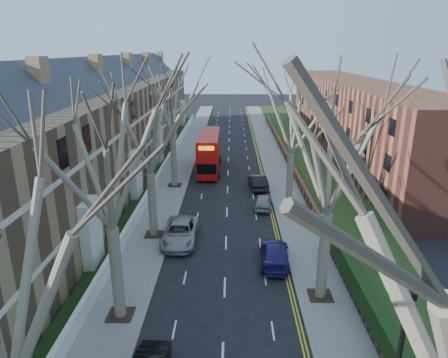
{
  "coord_description": "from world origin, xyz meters",
  "views": [
    {
      "loc": [
        0.35,
        -12.48,
        14.11
      ],
      "look_at": [
        -0.25,
        20.07,
        3.45
      ],
      "focal_mm": 32.0,
      "sensor_mm": 36.0,
      "label": 1
    }
  ],
  "objects": [
    {
      "name": "car_right_far",
      "position": [
        3.2,
        27.45,
        0.75
      ],
      "size": [
        2.03,
        4.69,
        1.5
      ],
      "primitive_type": "imported",
      "rotation": [
        0.0,
        0.0,
        3.24
      ],
      "color": "black",
      "rests_on": "ground"
    },
    {
      "name": "pavement_right",
      "position": [
        6.0,
        39.0,
        0.06
      ],
      "size": [
        3.0,
        102.0,
        0.12
      ],
      "primitive_type": "cube",
      "color": "slate",
      "rests_on": "ground"
    },
    {
      "name": "tree_right_far",
      "position": [
        5.7,
        22.0,
        9.24
      ],
      "size": [
        10.15,
        10.15,
        14.22
      ],
      "color": "#706450",
      "rests_on": "ground"
    },
    {
      "name": "wall_hedge_right",
      "position": [
        7.7,
        2.0,
        1.12
      ],
      "size": [
        0.7,
        24.0,
        1.8
      ],
      "color": "brown",
      "rests_on": "ground"
    },
    {
      "name": "terrace_left",
      "position": [
        -13.65,
        31.0,
        5.53
      ],
      "size": [
        9.7,
        78.0,
        13.6
      ],
      "color": "#92704A",
      "rests_on": "ground"
    },
    {
      "name": "grass_verge_right",
      "position": [
        10.5,
        39.0,
        0.15
      ],
      "size": [
        6.0,
        102.0,
        0.06
      ],
      "color": "#233A15",
      "rests_on": "ground"
    },
    {
      "name": "double_decker_bus",
      "position": [
        -2.31,
        34.06,
        2.16
      ],
      "size": [
        2.71,
        10.49,
        4.4
      ],
      "rotation": [
        0.0,
        0.0,
        3.14
      ],
      "color": "#BA100D",
      "rests_on": "ground"
    },
    {
      "name": "tree_left_dist",
      "position": [
        -5.7,
        28.0,
        9.56
      ],
      "size": [
        10.5,
        10.5,
        14.71
      ],
      "color": "#706450",
      "rests_on": "ground"
    },
    {
      "name": "pavement_left",
      "position": [
        -6.0,
        39.0,
        0.06
      ],
      "size": [
        3.0,
        102.0,
        0.12
      ],
      "primitive_type": "cube",
      "color": "slate",
      "rests_on": "ground"
    },
    {
      "name": "tree_left_mid",
      "position": [
        -5.7,
        6.0,
        9.56
      ],
      "size": [
        10.5,
        10.5,
        14.71
      ],
      "color": "#706450",
      "rests_on": "ground"
    },
    {
      "name": "tree_right_mid",
      "position": [
        5.7,
        8.0,
        9.56
      ],
      "size": [
        10.5,
        10.5,
        14.71
      ],
      "color": "#706450",
      "rests_on": "ground"
    },
    {
      "name": "flats_right",
      "position": [
        17.46,
        43.0,
        4.98
      ],
      "size": [
        13.97,
        54.0,
        10.0
      ],
      "color": "brown",
      "rests_on": "ground"
    },
    {
      "name": "front_wall_left",
      "position": [
        -7.65,
        31.0,
        0.62
      ],
      "size": [
        0.3,
        78.0,
        1.0
      ],
      "color": "white",
      "rests_on": "ground"
    },
    {
      "name": "car_left_far",
      "position": [
        -3.51,
        15.13,
        0.76
      ],
      "size": [
        2.58,
        5.5,
        1.52
      ],
      "primitive_type": "imported",
      "rotation": [
        0.0,
        0.0,
        -0.01
      ],
      "color": "#939397",
      "rests_on": "ground"
    },
    {
      "name": "car_right_near",
      "position": [
        3.38,
        12.04,
        0.69
      ],
      "size": [
        2.28,
        4.9,
        1.39
      ],
      "primitive_type": "imported",
      "rotation": [
        0.0,
        0.0,
        3.07
      ],
      "color": "navy",
      "rests_on": "ground"
    },
    {
      "name": "car_right_mid",
      "position": [
        3.35,
        22.04,
        0.64
      ],
      "size": [
        2.02,
        3.95,
        1.29
      ],
      "primitive_type": "imported",
      "rotation": [
        0.0,
        0.0,
        3.0
      ],
      "color": "gray",
      "rests_on": "ground"
    },
    {
      "name": "tree_left_far",
      "position": [
        -5.7,
        16.0,
        9.24
      ],
      "size": [
        10.15,
        10.15,
        14.22
      ],
      "color": "#706450",
      "rests_on": "ground"
    }
  ]
}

